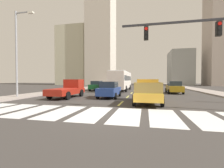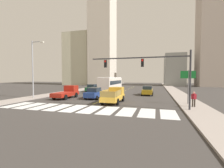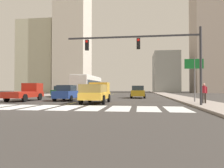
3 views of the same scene
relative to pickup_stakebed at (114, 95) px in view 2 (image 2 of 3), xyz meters
name	(u,v)px [view 2 (image 2 of 3)]	position (x,y,z in m)	size (l,w,h in m)	color
ground_plane	(82,109)	(-2.12, -5.01, -0.94)	(160.00, 160.00, 0.00)	#3B3734
sidewalk_right	(178,94)	(9.48, 12.99, -0.86)	(3.07, 110.00, 0.15)	gray
sidewalk_left	(73,91)	(-13.72, 12.99, -0.86)	(3.07, 110.00, 0.15)	gray
crosswalk_stripe_0	(18,105)	(-10.73, -5.01, -0.93)	(1.49, 3.92, 0.01)	silver
crosswalk_stripe_1	(31,106)	(-8.82, -5.01, -0.93)	(1.49, 3.92, 0.01)	silver
crosswalk_stripe_2	(44,106)	(-6.90, -5.01, -0.93)	(1.49, 3.92, 0.01)	silver
crosswalk_stripe_3	(59,107)	(-4.99, -5.01, -0.93)	(1.49, 3.92, 0.01)	silver
crosswalk_stripe_4	(74,108)	(-3.08, -5.01, -0.93)	(1.49, 3.92, 0.01)	silver
crosswalk_stripe_5	(91,109)	(-1.17, -5.01, -0.93)	(1.49, 3.92, 0.01)	silver
crosswalk_stripe_6	(108,110)	(0.75, -5.01, -0.93)	(1.49, 3.92, 0.01)	silver
crosswalk_stripe_7	(127,111)	(2.66, -5.01, -0.93)	(1.49, 3.92, 0.01)	silver
crosswalk_stripe_8	(147,113)	(4.57, -5.01, -0.93)	(1.49, 3.92, 0.01)	silver
crosswalk_stripe_9	(169,114)	(6.49, -5.01, -0.93)	(1.49, 3.92, 0.01)	silver
lane_dash_0	(96,103)	(-2.12, -1.01, -0.93)	(0.16, 2.40, 0.01)	#D7D156
lane_dash_1	(108,98)	(-2.12, 3.99, -0.93)	(0.16, 2.40, 0.01)	#D7D156
lane_dash_2	(116,95)	(-2.12, 8.99, -0.93)	(0.16, 2.40, 0.01)	#D7D156
lane_dash_3	(121,92)	(-2.12, 13.99, -0.93)	(0.16, 2.40, 0.01)	#D7D156
lane_dash_4	(126,90)	(-2.12, 18.99, -0.93)	(0.16, 2.40, 0.01)	#D7D156
lane_dash_5	(129,89)	(-2.12, 23.99, -0.93)	(0.16, 2.40, 0.01)	#D7D156
lane_dash_6	(132,88)	(-2.12, 28.99, -0.93)	(0.16, 2.40, 0.01)	#D7D156
lane_dash_7	(134,87)	(-2.12, 33.99, -0.93)	(0.16, 2.40, 0.01)	#D7D156
pickup_stakebed	(114,95)	(0.00, 0.00, 0.00)	(2.18, 5.20, 1.96)	gold
pickup_dark	(67,92)	(-8.36, 2.14, -0.02)	(2.18, 5.20, 1.96)	maroon
city_bus	(111,83)	(-4.38, 13.52, 1.02)	(2.72, 10.80, 3.32)	silver
sedan_near_right	(94,93)	(-3.95, 2.77, -0.08)	(2.02, 4.40, 1.72)	navy
sedan_far	(147,90)	(3.79, 9.79, -0.08)	(2.02, 4.40, 1.72)	#9A7516
sedan_near_left	(92,88)	(-8.75, 13.21, -0.08)	(2.02, 4.40, 1.72)	#144F25
traffic_signal_gantry	(154,68)	(5.16, -3.17, 3.31)	(10.32, 0.27, 6.00)	#2D2D33
direction_sign_green	(188,80)	(9.05, 0.67, 2.10)	(1.70, 0.12, 4.20)	slate
streetlight_left	(33,67)	(-13.18, 0.33, 4.03)	(2.20, 0.28, 9.00)	gray
pedestrian_waiting	(194,98)	(9.27, -1.42, 0.18)	(0.53, 0.34, 1.64)	#2C251E
tower_tall_centre	(103,23)	(-16.52, 42.61, 25.07)	(9.38, 10.51, 52.02)	beige
block_mid_left	(210,40)	(23.48, 43.12, 15.59)	(8.03, 8.88, 33.06)	#A39488
block_mid_right	(80,60)	(-27.88, 43.93, 10.31)	(11.69, 10.32, 22.49)	beige
block_low_left	(174,70)	(12.18, 47.27, 5.23)	(7.44, 11.77, 12.32)	#979B98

